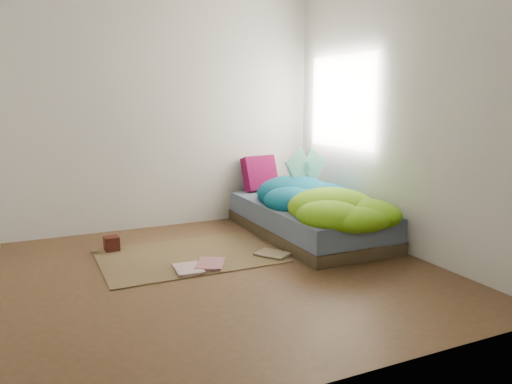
# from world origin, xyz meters

# --- Properties ---
(ground) EXTENTS (3.50, 3.50, 0.00)m
(ground) POSITION_xyz_m (0.00, 0.00, 0.00)
(ground) COLOR #49371C
(ground) RESTS_ON ground
(room_walls) EXTENTS (3.54, 3.54, 2.62)m
(room_walls) POSITION_xyz_m (0.01, 0.01, 1.63)
(room_walls) COLOR silver
(room_walls) RESTS_ON ground
(bed) EXTENTS (1.00, 2.00, 0.34)m
(bed) POSITION_xyz_m (1.22, 0.72, 0.17)
(bed) COLOR #3B3120
(bed) RESTS_ON ground
(duvet) EXTENTS (0.96, 1.84, 0.34)m
(duvet) POSITION_xyz_m (1.22, 0.50, 0.51)
(duvet) COLOR #074E77
(duvet) RESTS_ON bed
(rug) EXTENTS (1.60, 1.10, 0.01)m
(rug) POSITION_xyz_m (-0.15, 0.55, 0.01)
(rug) COLOR brown
(rug) RESTS_ON ground
(pillow_floral) EXTENTS (0.58, 0.42, 0.12)m
(pillow_floral) POSITION_xyz_m (1.44, 1.51, 0.40)
(pillow_floral) COLOR silver
(pillow_floral) RESTS_ON bed
(pillow_magenta) EXTENTS (0.43, 0.18, 0.41)m
(pillow_magenta) POSITION_xyz_m (1.09, 1.63, 0.55)
(pillow_magenta) COLOR #43041D
(pillow_magenta) RESTS_ON bed
(open_book) EXTENTS (0.47, 0.17, 0.28)m
(open_book) POSITION_xyz_m (1.33, 0.95, 0.82)
(open_book) COLOR #348B2D
(open_book) RESTS_ON duvet
(wooden_box) EXTENTS (0.14, 0.14, 0.13)m
(wooden_box) POSITION_xyz_m (-0.77, 1.01, 0.08)
(wooden_box) COLOR #3A160D
(wooden_box) RESTS_ON rug
(floor_book_a) EXTENTS (0.24, 0.32, 0.02)m
(floor_book_a) POSITION_xyz_m (-0.39, 0.17, 0.02)
(floor_book_a) COLOR beige
(floor_book_a) RESTS_ON rug
(floor_book_b) EXTENTS (0.35, 0.38, 0.03)m
(floor_book_b) POSITION_xyz_m (-0.17, 0.25, 0.03)
(floor_book_b) COLOR #C4717E
(floor_book_b) RESTS_ON rug
(floor_book_c) EXTENTS (0.34, 0.36, 0.02)m
(floor_book_c) POSITION_xyz_m (0.47, 0.17, 0.02)
(floor_book_c) COLOR tan
(floor_book_c) RESTS_ON rug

